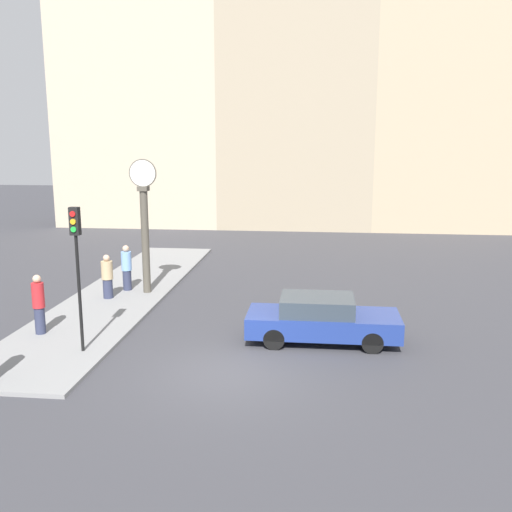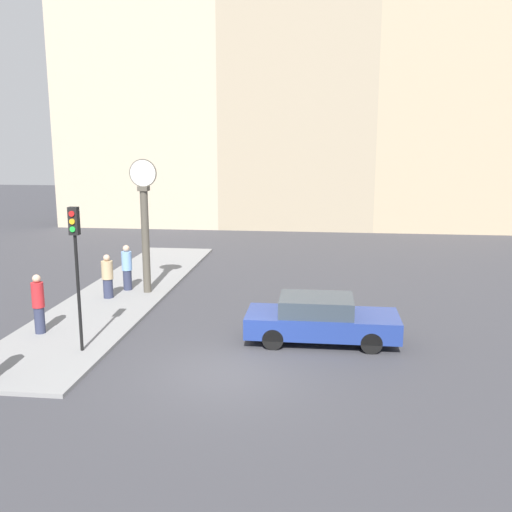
% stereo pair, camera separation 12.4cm
% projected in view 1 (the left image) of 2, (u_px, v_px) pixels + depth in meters
% --- Properties ---
extents(ground_plane, '(120.00, 120.00, 0.00)m').
position_uv_depth(ground_plane, '(231.00, 372.00, 14.86)').
color(ground_plane, '#38383D').
extents(sidewalk_corner, '(3.49, 18.36, 0.11)m').
position_uv_depth(sidewalk_corner, '(124.00, 293.00, 22.42)').
color(sidewalk_corner, gray).
rests_on(sidewalk_corner, ground_plane).
extents(building_row, '(31.91, 5.00, 18.82)m').
position_uv_depth(building_row, '(293.00, 97.00, 38.52)').
color(building_row, '#B7A88E').
rests_on(building_row, ground_plane).
extents(sedan_car, '(4.52, 1.80, 1.39)m').
position_uv_depth(sedan_car, '(321.00, 319.00, 17.01)').
color(sedan_car, navy).
rests_on(sedan_car, ground_plane).
extents(traffic_light_near, '(0.26, 0.24, 4.07)m').
position_uv_depth(traffic_light_near, '(77.00, 250.00, 15.51)').
color(traffic_light_near, black).
rests_on(traffic_light_near, sidewalk_corner).
extents(street_clock, '(1.05, 0.38, 5.15)m').
position_uv_depth(street_clock, '(145.00, 225.00, 21.78)').
color(street_clock, '#4C473D').
rests_on(street_clock, sidewalk_corner).
extents(pedestrian_tan_coat, '(0.43, 0.43, 1.66)m').
position_uv_depth(pedestrian_tan_coat, '(107.00, 277.00, 21.32)').
color(pedestrian_tan_coat, '#2D334C').
rests_on(pedestrian_tan_coat, sidewalk_corner).
extents(pedestrian_red_top, '(0.37, 0.37, 1.85)m').
position_uv_depth(pedestrian_red_top, '(39.00, 304.00, 17.35)').
color(pedestrian_red_top, '#2D334C').
rests_on(pedestrian_red_top, sidewalk_corner).
extents(pedestrian_blue_stripe, '(0.40, 0.40, 1.80)m').
position_uv_depth(pedestrian_blue_stripe, '(127.00, 268.00, 22.47)').
color(pedestrian_blue_stripe, '#2D334C').
rests_on(pedestrian_blue_stripe, sidewalk_corner).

